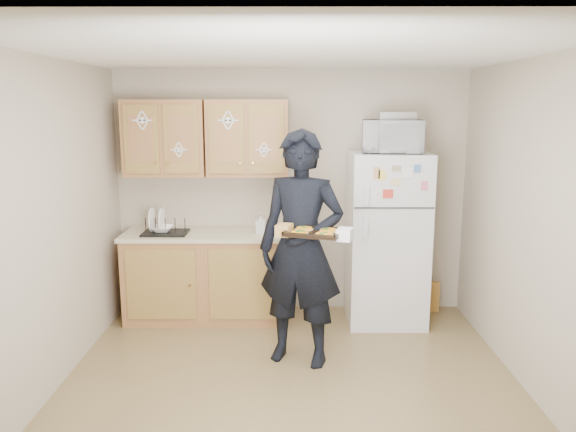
{
  "coord_description": "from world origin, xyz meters",
  "views": [
    {
      "loc": [
        -0.0,
        -3.99,
        2.14
      ],
      "look_at": [
        -0.02,
        0.45,
        1.27
      ],
      "focal_mm": 35.0,
      "sensor_mm": 36.0,
      "label": 1
    }
  ],
  "objects_px": {
    "person": "(301,249)",
    "dish_rack": "(165,225)",
    "microwave": "(392,136)",
    "refrigerator": "(386,238)",
    "baking_tray": "(314,233)"
  },
  "relations": [
    {
      "from": "refrigerator",
      "to": "baking_tray",
      "type": "distance_m",
      "value": 1.48
    },
    {
      "from": "refrigerator",
      "to": "dish_rack",
      "type": "bearing_deg",
      "value": -179.36
    },
    {
      "from": "baking_tray",
      "to": "dish_rack",
      "type": "height_order",
      "value": "baking_tray"
    },
    {
      "from": "person",
      "to": "dish_rack",
      "type": "height_order",
      "value": "person"
    },
    {
      "from": "microwave",
      "to": "baking_tray",
      "type": "bearing_deg",
      "value": -118.51
    },
    {
      "from": "baking_tray",
      "to": "microwave",
      "type": "height_order",
      "value": "microwave"
    },
    {
      "from": "refrigerator",
      "to": "baking_tray",
      "type": "relative_size",
      "value": 4.02
    },
    {
      "from": "person",
      "to": "microwave",
      "type": "bearing_deg",
      "value": 63.44
    },
    {
      "from": "person",
      "to": "baking_tray",
      "type": "xyz_separation_m",
      "value": [
        0.09,
        -0.28,
        0.2
      ]
    },
    {
      "from": "person",
      "to": "baking_tray",
      "type": "height_order",
      "value": "person"
    },
    {
      "from": "microwave",
      "to": "refrigerator",
      "type": "bearing_deg",
      "value": 107.3
    },
    {
      "from": "refrigerator",
      "to": "dish_rack",
      "type": "height_order",
      "value": "refrigerator"
    },
    {
      "from": "person",
      "to": "baking_tray",
      "type": "relative_size",
      "value": 4.64
    },
    {
      "from": "refrigerator",
      "to": "baking_tray",
      "type": "xyz_separation_m",
      "value": [
        -0.77,
        -1.22,
        0.33
      ]
    },
    {
      "from": "refrigerator",
      "to": "baking_tray",
      "type": "bearing_deg",
      "value": -122.39
    }
  ]
}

